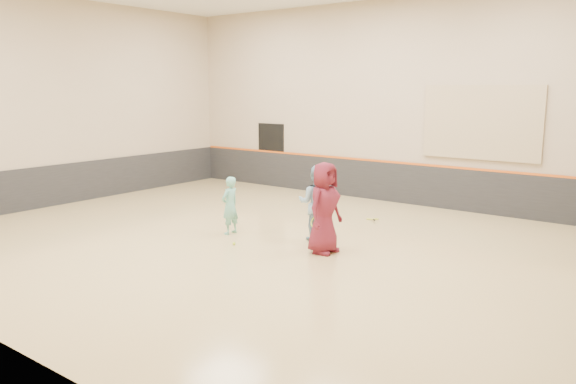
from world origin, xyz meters
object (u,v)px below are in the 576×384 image
Objects in this scene: spare_racket at (372,217)px; instructor at (316,203)px; girl at (230,205)px; young_man at (324,208)px.

instructor is at bearing -91.14° from spare_racket.
instructor is 2.70m from spare_racket.
girl is 0.72× the size of young_man.
girl is 0.80× the size of instructor.
instructor is at bearing 44.56° from young_man.
young_man is at bearing 89.80° from girl.
instructor is at bearing 110.22° from girl.
instructor is 0.89× the size of young_man.
instructor reaches higher than girl.
young_man is 3.47m from spare_racket.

